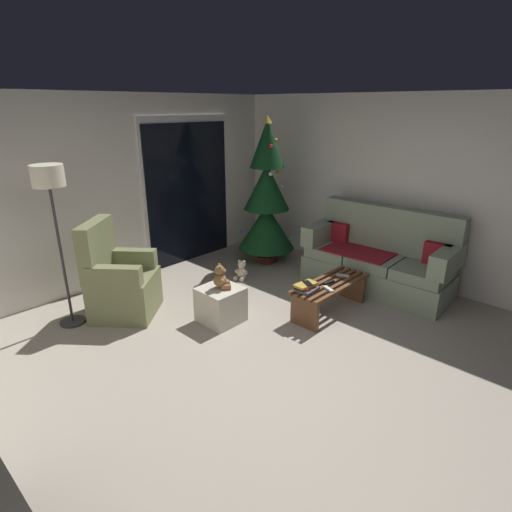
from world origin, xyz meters
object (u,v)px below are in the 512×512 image
at_px(remote_silver, 343,275).
at_px(teddy_bear_chestnut, 221,278).
at_px(coffee_table, 330,292).
at_px(armchair, 120,282).
at_px(couch, 379,259).
at_px(floor_lamp, 50,192).
at_px(remote_white, 328,289).
at_px(teddy_bear_cream_by_tree, 241,271).
at_px(ottoman, 221,304).
at_px(book_stack, 306,287).
at_px(christmas_tree, 267,201).
at_px(cell_phone, 308,283).
at_px(remote_black, 329,282).

xyz_separation_m(remote_silver, teddy_bear_chestnut, (-1.28, 0.78, 0.13)).
distance_m(coffee_table, armchair, 2.47).
xyz_separation_m(couch, floor_lamp, (-3.29, 2.04, 1.11)).
height_order(remote_white, teddy_bear_cream_by_tree, remote_white).
distance_m(armchair, teddy_bear_cream_by_tree, 1.74).
xyz_separation_m(armchair, ottoman, (0.69, -0.98, -0.20)).
xyz_separation_m(remote_silver, floor_lamp, (-2.49, 1.98, 1.11)).
relative_size(book_stack, armchair, 0.24).
distance_m(remote_silver, christmas_tree, 1.88).
relative_size(remote_silver, cell_phone, 1.08).
height_order(coffee_table, remote_white, remote_white).
bearing_deg(coffee_table, christmas_tree, 65.95).
bearing_deg(book_stack, teddy_bear_chestnut, 133.16).
bearing_deg(armchair, coffee_table, -45.67).
bearing_deg(ottoman, teddy_bear_chestnut, -37.05).
height_order(couch, cell_phone, couch).
xyz_separation_m(christmas_tree, teddy_bear_cream_by_tree, (-0.79, -0.24, -0.85)).
distance_m(remote_black, floor_lamp, 3.16).
bearing_deg(armchair, remote_black, -46.29).
distance_m(remote_white, book_stack, 0.25).
relative_size(cell_phone, teddy_bear_chestnut, 0.50).
height_order(book_stack, ottoman, book_stack).
bearing_deg(coffee_table, remote_silver, -1.67).
xyz_separation_m(floor_lamp, teddy_bear_chestnut, (1.21, -1.20, -0.98)).
bearing_deg(coffee_table, remote_white, -152.96).
bearing_deg(floor_lamp, remote_silver, -38.55).
bearing_deg(remote_black, remote_white, -50.00).
height_order(book_stack, armchair, armchair).
relative_size(cell_phone, ottoman, 0.33).
distance_m(remote_silver, teddy_bear_chestnut, 1.50).
bearing_deg(ottoman, floor_lamp, 135.22).
bearing_deg(book_stack, remote_black, -12.76).
bearing_deg(floor_lamp, teddy_bear_chestnut, -44.73).
bearing_deg(book_stack, teddy_bear_cream_by_tree, 76.11).
height_order(remote_black, teddy_bear_cream_by_tree, remote_black).
distance_m(remote_silver, remote_black, 0.29).
xyz_separation_m(remote_black, book_stack, (-0.33, 0.08, 0.03)).
bearing_deg(couch, teddy_bear_chestnut, 158.07).
xyz_separation_m(couch, teddy_bear_cream_by_tree, (-1.07, 1.53, -0.28)).
distance_m(christmas_tree, teddy_bear_chestnut, 2.07).
relative_size(coffee_table, book_stack, 4.01).
bearing_deg(remote_silver, ottoman, 126.25).
height_order(cell_phone, ottoman, cell_phone).
bearing_deg(armchair, teddy_bear_chestnut, -54.83).
bearing_deg(teddy_bear_chestnut, ottoman, 142.95).
xyz_separation_m(remote_silver, teddy_bear_cream_by_tree, (-0.28, 1.48, -0.28)).
relative_size(remote_black, ottoman, 0.35).
height_order(remote_white, teddy_bear_chestnut, teddy_bear_chestnut).
relative_size(couch, remote_black, 12.61).
bearing_deg(couch, ottoman, 158.00).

